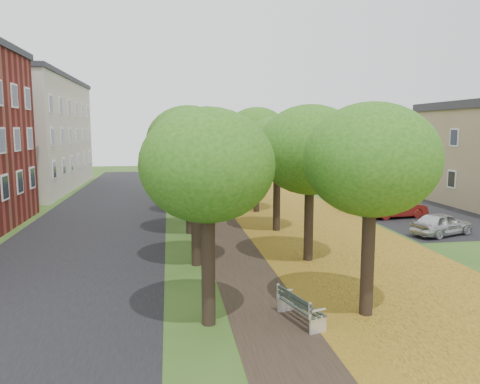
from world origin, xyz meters
name	(u,v)px	position (x,y,z in m)	size (l,w,h in m)	color
ground	(283,319)	(0.00, 0.00, 0.00)	(120.00, 120.00, 0.00)	#2D4C19
street_asphalt	(97,225)	(-7.50, 15.00, 0.00)	(8.00, 70.00, 0.01)	black
footpath	(224,221)	(0.00, 15.00, 0.00)	(3.20, 70.00, 0.01)	black
leaf_verge	(303,219)	(5.00, 15.00, 0.01)	(7.50, 70.00, 0.01)	#B59221
parking_lot	(420,212)	(13.50, 16.00, 0.00)	(9.00, 16.00, 0.01)	black
tree_row_west	(186,143)	(-2.20, 15.00, 4.78)	(4.10, 34.10, 6.55)	black
tree_row_east	(266,143)	(2.60, 15.00, 4.78)	(4.10, 34.10, 6.55)	black
building_cream	(17,133)	(-17.00, 33.00, 5.21)	(10.30, 20.30, 10.40)	beige
bench	(299,307)	(0.42, -0.26, 0.47)	(1.06, 1.98, 0.90)	#26302A
car_silver	(442,224)	(11.00, 9.52, 0.62)	(1.46, 3.64, 1.24)	silver
car_red	(396,208)	(11.00, 14.54, 0.64)	(1.36, 3.91, 1.29)	maroon
car_grey	(381,201)	(11.00, 16.74, 0.72)	(2.02, 4.96, 1.44)	#38393E
car_white	(358,194)	(11.00, 20.76, 0.63)	(2.09, 4.54, 1.26)	silver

